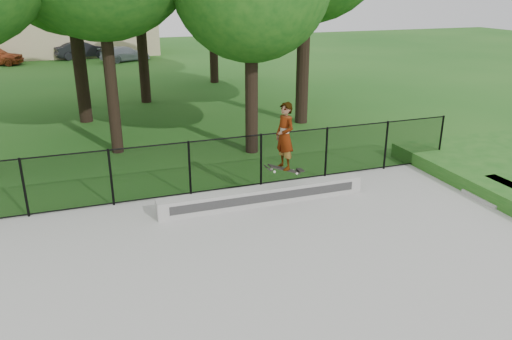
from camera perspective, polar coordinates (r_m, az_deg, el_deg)
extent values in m
plane|color=#1D5919|center=(8.58, 1.62, -17.95)|extent=(100.00, 100.00, 0.00)
cube|color=#A8A7A2|center=(8.57, 1.63, -17.80)|extent=(14.00, 12.00, 0.06)
cube|color=#B2B1AD|center=(12.75, 0.85, -2.94)|extent=(5.44, 0.40, 0.44)
imported|color=black|center=(41.77, -19.29, 12.84)|extent=(3.89, 2.31, 1.33)
imported|color=#A2A9B8|center=(39.34, -14.73, 12.73)|extent=(3.79, 2.80, 1.10)
cube|color=black|center=(12.40, 3.24, 0.11)|extent=(0.80, 0.23, 0.30)
imported|color=#BFF3FB|center=(12.14, 3.32, 3.89)|extent=(0.52, 0.68, 1.67)
cylinder|color=black|center=(13.07, -24.98, -1.84)|extent=(0.06, 0.06, 1.50)
cylinder|color=black|center=(12.98, -16.23, -0.83)|extent=(0.06, 0.06, 1.50)
cylinder|color=black|center=(13.21, -7.59, 0.20)|extent=(0.06, 0.06, 1.50)
cylinder|color=black|center=(13.73, 0.58, 1.16)|extent=(0.06, 0.06, 1.50)
cylinder|color=black|center=(14.50, 8.03, 2.02)|extent=(0.06, 0.06, 1.50)
cylinder|color=black|center=(15.50, 14.62, 2.75)|extent=(0.06, 0.06, 1.50)
cylinder|color=black|center=(16.68, 20.36, 3.36)|extent=(0.06, 0.06, 1.50)
cylinder|color=black|center=(12.98, -7.74, 3.18)|extent=(16.00, 0.04, 0.04)
cylinder|color=black|center=(13.46, -7.46, -2.60)|extent=(16.00, 0.04, 0.04)
cube|color=black|center=(13.21, -7.59, 0.20)|extent=(16.00, 0.01, 1.50)
cube|color=#A8A7A2|center=(14.34, 24.51, -3.05)|extent=(0.37, 1.20, 0.15)
cube|color=#A8A7A2|center=(14.55, 25.56, -2.57)|extent=(0.37, 1.20, 0.30)
cube|color=#A8A7A2|center=(14.76, 26.57, -2.10)|extent=(0.37, 1.20, 0.45)
cylinder|color=black|center=(17.03, -16.27, 10.02)|extent=(0.44, 0.44, 5.00)
cylinder|color=black|center=(16.48, -0.51, 8.94)|extent=(0.44, 0.44, 4.12)
cylinder|color=black|center=(20.31, 5.40, 12.77)|extent=(0.44, 0.44, 5.35)
cylinder|color=black|center=(24.58, -12.90, 13.84)|extent=(0.44, 0.44, 5.49)
cylinder|color=black|center=(29.39, -4.90, 14.51)|extent=(0.44, 0.44, 4.74)
cylinder|color=black|center=(21.59, -19.50, 11.35)|extent=(0.44, 0.44, 4.74)
cube|color=tan|center=(44.39, -19.59, 14.94)|extent=(12.00, 6.00, 4.00)
cube|color=#3F3833|center=(44.29, -19.93, 17.69)|extent=(12.40, 6.40, 0.30)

